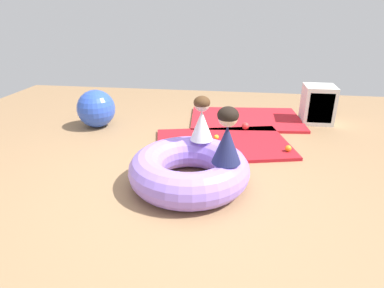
% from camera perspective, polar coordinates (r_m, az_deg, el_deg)
% --- Properties ---
extents(ground_plane, '(8.00, 8.00, 0.00)m').
position_cam_1_polar(ground_plane, '(3.19, -2.45, -7.72)').
color(ground_plane, '#93704C').
extents(gym_mat_far_right, '(1.86, 1.45, 0.04)m').
position_cam_1_polar(gym_mat_far_right, '(4.15, 5.41, 0.05)').
color(gym_mat_far_right, '#B21923').
rests_on(gym_mat_far_right, ground).
extents(gym_mat_front, '(1.77, 1.28, 0.04)m').
position_cam_1_polar(gym_mat_front, '(5.12, 9.40, 4.35)').
color(gym_mat_front, red).
rests_on(gym_mat_front, ground).
extents(inflatable_cushion, '(1.17, 1.17, 0.34)m').
position_cam_1_polar(inflatable_cushion, '(3.16, -0.52, -4.46)').
color(inflatable_cushion, '#9975EA').
rests_on(inflatable_cushion, ground).
extents(child_in_navy, '(0.30, 0.30, 0.51)m').
position_cam_1_polar(child_in_navy, '(2.84, 6.18, 1.39)').
color(child_in_navy, navy).
rests_on(child_in_navy, inflatable_cushion).
extents(child_in_white, '(0.33, 0.33, 0.47)m').
position_cam_1_polar(child_in_white, '(3.34, 1.72, 4.43)').
color(child_in_white, white).
rests_on(child_in_white, inflatable_cushion).
extents(play_ball_red, '(0.10, 0.10, 0.10)m').
position_cam_1_polar(play_ball_red, '(4.60, 9.35, 3.14)').
color(play_ball_red, red).
rests_on(play_ball_red, gym_mat_far_right).
extents(play_ball_yellow, '(0.06, 0.06, 0.06)m').
position_cam_1_polar(play_ball_yellow, '(4.21, 4.29, 1.21)').
color(play_ball_yellow, yellow).
rests_on(play_ball_yellow, gym_mat_far_right).
extents(play_ball_blue, '(0.07, 0.07, 0.07)m').
position_cam_1_polar(play_ball_blue, '(4.19, 0.80, 1.28)').
color(play_ball_blue, blue).
rests_on(play_ball_blue, gym_mat_far_right).
extents(play_ball_orange, '(0.08, 0.08, 0.08)m').
position_cam_1_polar(play_ball_orange, '(4.01, 16.54, -0.74)').
color(play_ball_orange, orange).
rests_on(play_ball_orange, gym_mat_far_right).
extents(play_ball_green, '(0.09, 0.09, 0.09)m').
position_cam_1_polar(play_ball_green, '(3.82, -0.07, -0.90)').
color(play_ball_green, green).
rests_on(play_ball_green, gym_mat_far_right).
extents(exercise_ball_large, '(0.54, 0.54, 0.54)m').
position_cam_1_polar(exercise_ball_large, '(4.91, -16.47, 5.97)').
color(exercise_ball_large, blue).
rests_on(exercise_ball_large, ground).
extents(storage_cube, '(0.44, 0.44, 0.56)m').
position_cam_1_polar(storage_cube, '(5.23, 21.27, 6.44)').
color(storage_cube, silver).
rests_on(storage_cube, ground).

